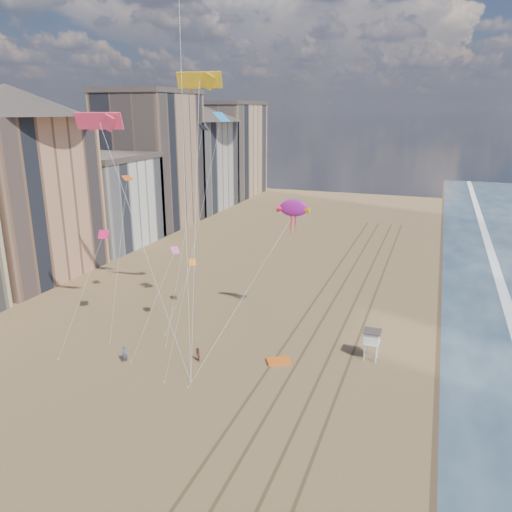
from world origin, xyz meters
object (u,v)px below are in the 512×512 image
Objects in this scene: lifeguard_stand at (372,337)px; kite_flyer_a at (125,354)px; grounded_kite at (278,361)px; kite_flyer_b at (198,355)px; show_kite at (293,208)px.

lifeguard_stand is 1.80× the size of kite_flyer_a.
kite_flyer_b is at bearing 169.49° from grounded_kite.
show_kite is 23.85m from kite_flyer_a.
grounded_kite is at bearing -81.81° from show_kite.
kite_flyer_a is at bearing -158.56° from lifeguard_stand.
kite_flyer_a is 1.18× the size of kite_flyer_b.
show_kite reaches higher than kite_flyer_b.
kite_flyer_a is (-23.60, -9.27, -1.59)m from lifeguard_stand.
grounded_kite is 15.77m from kite_flyer_a.
lifeguard_stand is 18.01m from kite_flyer_b.
show_kite is at bearing 4.78° from kite_flyer_a.
show_kite is (-10.08, 5.06, 11.85)m from lifeguard_stand.
kite_flyer_b is at bearing -119.57° from show_kite.
lifeguard_stand reaches higher than kite_flyer_a.
show_kite reaches higher than kite_flyer_a.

